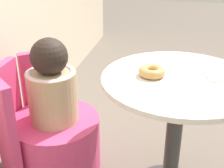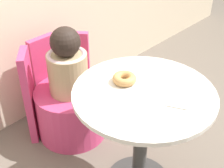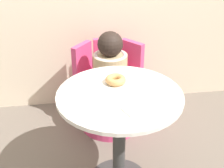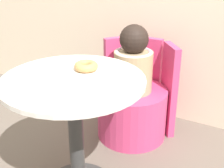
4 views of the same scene
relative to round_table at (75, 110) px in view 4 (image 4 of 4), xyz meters
The scene contains 6 objects.
round_table is the anchor object (origin of this frame).
tub_chair 0.77m from the round_table, 87.05° to the left, with size 0.52×0.52×0.38m.
booth_backrest 0.92m from the round_table, 87.76° to the left, with size 0.62×0.23×0.71m.
child_figure 0.69m from the round_table, 87.05° to the left, with size 0.28×0.28×0.49m.
donut 0.25m from the round_table, 91.99° to the left, with size 0.13×0.13×0.05m.
paper_napkin 0.26m from the round_table, 76.21° to the right, with size 0.14×0.14×0.01m.
Camera 4 is at (0.92, -1.21, 1.36)m, focal length 50.00 mm.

